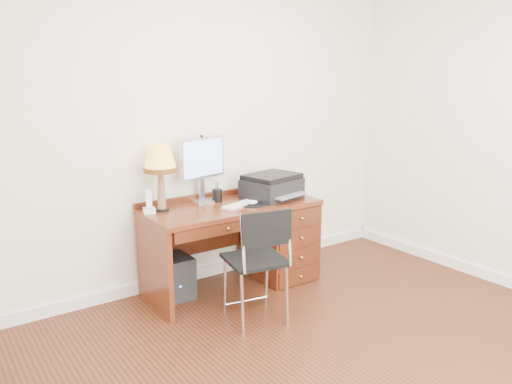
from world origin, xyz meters
TOP-DOWN VIEW (x-y plane):
  - ground at (0.00, 0.00)m, footprint 4.00×4.00m
  - room_shell at (0.00, 0.63)m, footprint 4.00×4.00m
  - desk at (0.32, 1.40)m, footprint 1.50×0.67m
  - monitor at (-0.14, 1.64)m, footprint 0.48×0.21m
  - keyboard at (0.05, 1.34)m, footprint 0.41×0.23m
  - mouse_pad at (0.13, 1.28)m, footprint 0.21×0.21m
  - printer at (0.43, 1.40)m, footprint 0.55×0.47m
  - leg_lamp at (-0.57, 1.55)m, footprint 0.26×0.26m
  - phone at (-0.68, 1.55)m, footprint 0.11×0.11m
  - pen_cup at (-0.05, 1.56)m, footprint 0.09×0.09m
  - chair at (-0.17, 0.74)m, footprint 0.49×0.50m
  - equipment_box at (-0.53, 1.50)m, footprint 0.31×0.31m

SIDE VIEW (x-z plane):
  - ground at x=0.00m, z-range 0.00..0.00m
  - room_shell at x=0.00m, z-range -1.95..2.05m
  - equipment_box at x=-0.53m, z-range 0.00..0.35m
  - desk at x=0.32m, z-range 0.04..0.79m
  - chair at x=-0.17m, z-range 0.10..0.99m
  - keyboard at x=0.05m, z-range 0.75..0.77m
  - mouse_pad at x=0.13m, z-range 0.74..0.78m
  - pen_cup at x=-0.05m, z-range 0.75..0.86m
  - phone at x=-0.68m, z-range 0.71..0.90m
  - printer at x=0.43m, z-range 0.75..0.96m
  - monitor at x=-0.14m, z-range 0.82..1.38m
  - leg_lamp at x=-0.57m, z-range 0.88..1.42m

